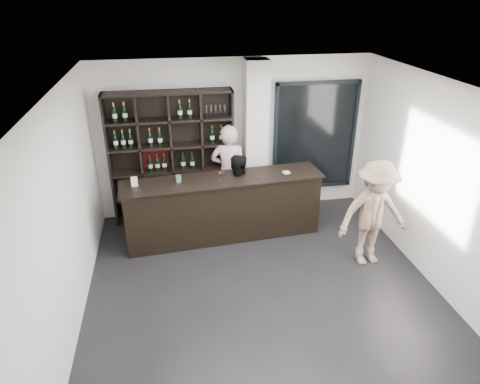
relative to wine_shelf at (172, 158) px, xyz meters
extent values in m
cube|color=black|center=(1.15, -2.57, -1.20)|extent=(5.00, 5.50, 0.01)
cube|color=silver|center=(1.50, -0.10, 0.25)|extent=(0.40, 0.40, 2.90)
cube|color=black|center=(2.70, 0.12, 0.20)|extent=(1.60, 0.08, 2.10)
cube|color=black|center=(2.70, 0.12, 0.20)|extent=(1.48, 0.02, 1.98)
cube|color=black|center=(0.80, -0.84, -0.66)|extent=(3.29, 0.62, 1.08)
cube|color=black|center=(0.80, -0.84, -0.10)|extent=(3.37, 0.70, 0.03)
imported|color=beige|center=(1.00, -0.17, -0.29)|extent=(0.75, 0.59, 1.82)
imported|color=black|center=(1.05, -0.72, -0.47)|extent=(0.73, 0.58, 1.46)
imported|color=gray|center=(2.95, -2.00, -0.34)|extent=(1.15, 0.70, 1.72)
cylinder|color=#A8C4D0|center=(0.07, -0.87, -0.03)|extent=(0.11, 0.11, 0.12)
cube|color=white|center=(1.90, -0.81, -0.08)|extent=(0.12, 0.12, 0.02)
cube|color=white|center=(-0.63, -0.90, -0.01)|extent=(0.11, 0.06, 0.15)
camera|label=1|loc=(-0.03, -7.26, 2.81)|focal=32.00mm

